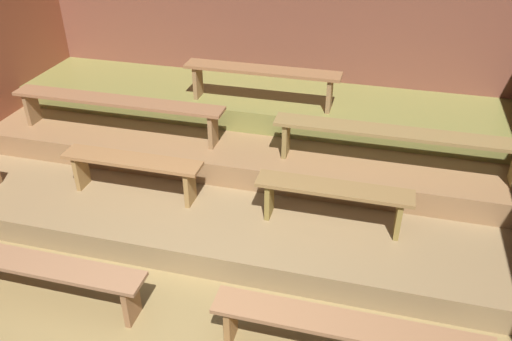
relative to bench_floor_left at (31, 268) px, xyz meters
name	(u,v)px	position (x,y,z in m)	size (l,w,h in m)	color
ground	(237,218)	(1.35, 1.63, -0.40)	(7.19, 5.01, 0.08)	olive
wall_back	(281,42)	(1.35, 3.77, 0.93)	(7.19, 0.06, 2.57)	brown
platform_lower	(250,179)	(1.35, 2.17, -0.22)	(6.39, 3.14, 0.27)	olive
platform_middle	(261,137)	(1.35, 2.74, 0.05)	(6.39, 2.00, 0.27)	olive
platform_upper	(269,104)	(1.35, 3.14, 0.32)	(6.39, 1.20, 0.27)	olive
bench_floor_left	(31,268)	(0.00, 0.00, 0.00)	(2.08, 0.28, 0.44)	#8C6344
bench_floor_right	(348,331)	(2.71, 0.00, 0.00)	(2.08, 0.28, 0.44)	#906442
bench_lower_left	(133,167)	(0.31, 1.39, 0.25)	(1.49, 0.28, 0.44)	olive
bench_lower_right	(333,195)	(2.40, 1.39, 0.25)	(1.49, 0.28, 0.44)	olive
bench_middle_left	(117,105)	(-0.23, 2.16, 0.55)	(2.57, 0.28, 0.44)	#8D5F3E
bench_middle_right	(398,138)	(2.94, 2.16, 0.55)	(2.57, 0.28, 0.44)	olive
bench_upper_center	(262,76)	(1.33, 2.85, 0.81)	(1.86, 0.28, 0.44)	#8F613B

